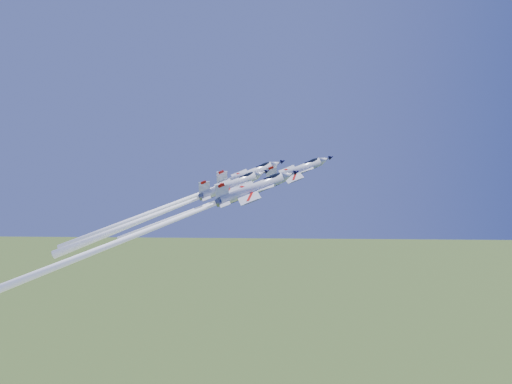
{
  "coord_description": "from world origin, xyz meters",
  "views": [
    {
      "loc": [
        2.54,
        -110.32,
        129.12
      ],
      "look_at": [
        0.0,
        0.0,
        104.01
      ],
      "focal_mm": 40.0,
      "sensor_mm": 36.0,
      "label": 1
    }
  ],
  "objects_px": {
    "jet_right": "(131,237)",
    "jet_left": "(179,202)",
    "jet_slot": "(168,210)",
    "jet_lead": "(233,196)"
  },
  "relations": [
    {
      "from": "jet_right",
      "to": "jet_slot",
      "type": "distance_m",
      "value": 11.26
    },
    {
      "from": "jet_lead",
      "to": "jet_left",
      "type": "xyz_separation_m",
      "value": [
        -11.36,
        3.17,
        -2.08
      ]
    },
    {
      "from": "jet_right",
      "to": "jet_left",
      "type": "bearing_deg",
      "value": 147.53
    },
    {
      "from": "jet_lead",
      "to": "jet_right",
      "type": "height_order",
      "value": "jet_right"
    },
    {
      "from": "jet_left",
      "to": "jet_lead",
      "type": "bearing_deg",
      "value": 62.58
    },
    {
      "from": "jet_slot",
      "to": "jet_left",
      "type": "bearing_deg",
      "value": 159.06
    },
    {
      "from": "jet_left",
      "to": "jet_slot",
      "type": "xyz_separation_m",
      "value": [
        -1.1,
        -6.84,
        0.05
      ]
    },
    {
      "from": "jet_left",
      "to": "jet_slot",
      "type": "relative_size",
      "value": 1.1
    },
    {
      "from": "jet_lead",
      "to": "jet_slot",
      "type": "relative_size",
      "value": 1.02
    },
    {
      "from": "jet_slot",
      "to": "jet_lead",
      "type": "bearing_deg",
      "value": 94.59
    }
  ]
}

